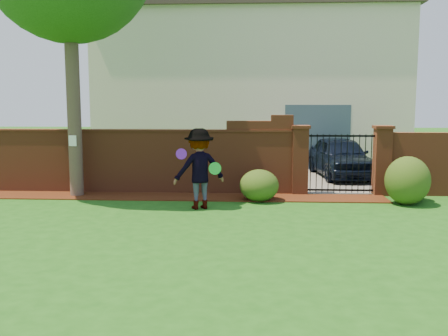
# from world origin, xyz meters

# --- Properties ---
(ground) EXTENTS (80.00, 80.00, 0.01)m
(ground) POSITION_xyz_m (0.00, 0.00, -0.01)
(ground) COLOR #1B5214
(ground) RESTS_ON ground
(mulch_bed) EXTENTS (11.10, 1.08, 0.03)m
(mulch_bed) POSITION_xyz_m (-0.95, 3.34, 0.01)
(mulch_bed) COLOR #39180A
(mulch_bed) RESTS_ON ground
(brick_wall) EXTENTS (8.70, 0.31, 2.16)m
(brick_wall) POSITION_xyz_m (-2.01, 4.00, 0.93)
(brick_wall) COLOR brown
(brick_wall) RESTS_ON ground
(pillar_left) EXTENTS (0.50, 0.50, 1.88)m
(pillar_left) POSITION_xyz_m (2.40, 4.00, 0.96)
(pillar_left) COLOR brown
(pillar_left) RESTS_ON ground
(pillar_right) EXTENTS (0.50, 0.50, 1.88)m
(pillar_right) POSITION_xyz_m (4.60, 4.00, 0.96)
(pillar_right) COLOR brown
(pillar_right) RESTS_ON ground
(iron_gate) EXTENTS (1.78, 0.03, 1.60)m
(iron_gate) POSITION_xyz_m (3.50, 4.00, 0.85)
(iron_gate) COLOR black
(iron_gate) RESTS_ON ground
(driveway) EXTENTS (3.20, 8.00, 0.01)m
(driveway) POSITION_xyz_m (3.50, 8.00, 0.01)
(driveway) COLOR slate
(driveway) RESTS_ON ground
(house) EXTENTS (12.40, 6.40, 6.30)m
(house) POSITION_xyz_m (1.00, 12.00, 3.16)
(house) COLOR beige
(house) RESTS_ON ground
(car) EXTENTS (1.99, 4.12, 1.35)m
(car) POSITION_xyz_m (4.10, 7.06, 0.68)
(car) COLOR black
(car) RESTS_ON ground
(paper_notice) EXTENTS (0.20, 0.01, 0.28)m
(paper_notice) POSITION_xyz_m (-3.60, 3.21, 1.50)
(paper_notice) COLOR white
(paper_notice) RESTS_ON tree
(shrub_left) EXTENTS (1.00, 1.00, 0.81)m
(shrub_left) POSITION_xyz_m (1.28, 2.93, 0.41)
(shrub_left) COLOR #224314
(shrub_left) RESTS_ON ground
(shrub_middle) EXTENTS (1.09, 1.09, 1.19)m
(shrub_middle) POSITION_xyz_m (4.91, 2.72, 0.60)
(shrub_middle) COLOR #224314
(shrub_middle) RESTS_ON ground
(shrub_right) EXTENTS (0.83, 0.83, 0.74)m
(shrub_right) POSITION_xyz_m (5.19, 3.24, 0.37)
(shrub_right) COLOR #224314
(shrub_right) RESTS_ON ground
(man) EXTENTS (1.40, 1.11, 1.90)m
(man) POSITION_xyz_m (-0.13, 1.95, 0.95)
(man) COLOR gray
(man) RESTS_ON ground
(frisbee_purple) EXTENTS (0.26, 0.14, 0.25)m
(frisbee_purple) POSITION_xyz_m (-0.53, 1.77, 1.32)
(frisbee_purple) COLOR purple
(frisbee_purple) RESTS_ON man
(frisbee_green) EXTENTS (0.29, 0.08, 0.29)m
(frisbee_green) POSITION_xyz_m (0.24, 1.84, 0.98)
(frisbee_green) COLOR green
(frisbee_green) RESTS_ON man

